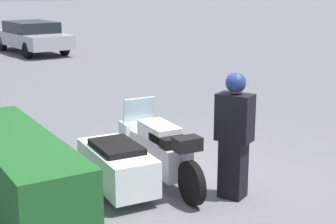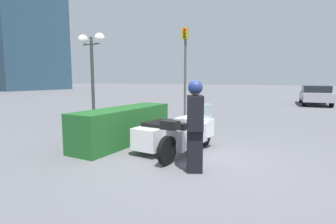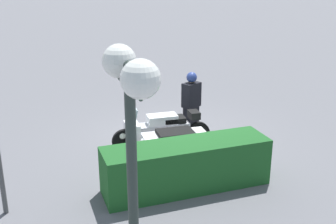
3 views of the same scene
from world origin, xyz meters
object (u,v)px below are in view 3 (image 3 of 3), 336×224
(police_motorcycle, at_px, (165,138))
(officer_rider, at_px, (191,103))
(twin_lamp_post, at_px, (130,112))
(hedge_bush_curbside, at_px, (186,166))

(police_motorcycle, xyz_separation_m, officer_rider, (-1.06, -0.98, 0.46))
(twin_lamp_post, bearing_deg, police_motorcycle, -113.56)
(police_motorcycle, relative_size, officer_rider, 1.43)
(police_motorcycle, relative_size, hedge_bush_curbside, 0.74)
(officer_rider, distance_m, twin_lamp_post, 6.62)
(police_motorcycle, height_order, hedge_bush_curbside, police_motorcycle)
(police_motorcycle, distance_m, officer_rider, 1.52)
(twin_lamp_post, bearing_deg, officer_rider, -118.82)
(officer_rider, relative_size, twin_lamp_post, 0.50)
(hedge_bush_curbside, height_order, twin_lamp_post, twin_lamp_post)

